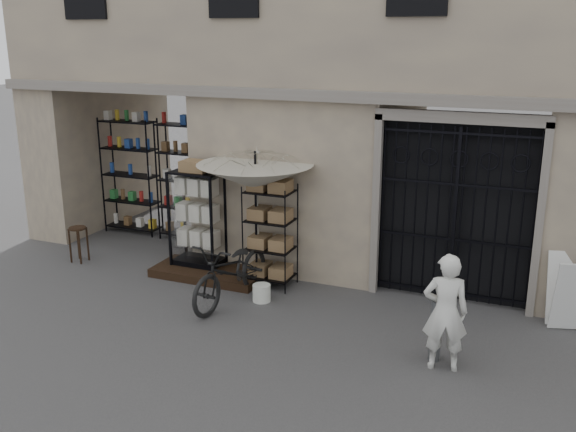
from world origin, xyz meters
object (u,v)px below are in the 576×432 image
at_px(steel_bollard, 436,331).
at_px(shopkeeper, 441,368).
at_px(white_bucket, 262,293).
at_px(wooden_stool, 79,244).
at_px(easel_sign, 568,293).
at_px(wire_rack, 270,237).
at_px(bicycle, 233,302).
at_px(display_cabinet, 197,223).
at_px(market_umbrella, 255,170).

distance_m(steel_bollard, shopkeeper, 0.48).
relative_size(white_bucket, wooden_stool, 0.43).
height_order(white_bucket, easel_sign, easel_sign).
xyz_separation_m(wire_rack, wooden_stool, (-3.85, -0.32, -0.51)).
height_order(white_bucket, steel_bollard, steel_bollard).
height_order(steel_bollard, easel_sign, easel_sign).
bearing_deg(easel_sign, wire_rack, 165.25).
relative_size(wooden_stool, easel_sign, 0.62).
bearing_deg(white_bucket, shopkeeper, -19.03).
relative_size(bicycle, wooden_stool, 2.98).
bearing_deg(wire_rack, bicycle, -130.59).
bearing_deg(wooden_stool, white_bucket, -5.43).
height_order(wire_rack, white_bucket, wire_rack).
xyz_separation_m(display_cabinet, easel_sign, (6.20, 0.03, -0.36)).
distance_m(white_bucket, steel_bollard, 3.09).
bearing_deg(steel_bollard, wooden_stool, 169.66).
relative_size(steel_bollard, easel_sign, 0.78).
relative_size(wire_rack, steel_bollard, 2.09).
bearing_deg(shopkeeper, steel_bollard, -65.32).
relative_size(wire_rack, market_umbrella, 0.64).
bearing_deg(bicycle, easel_sign, 18.47).
distance_m(wire_rack, market_umbrella, 1.17).
distance_m(steel_bollard, easel_sign, 2.36).
height_order(wire_rack, steel_bollard, wire_rack).
distance_m(shopkeeper, easel_sign, 2.47).
relative_size(display_cabinet, wooden_stool, 2.74).
distance_m(market_umbrella, white_bucket, 2.05).
distance_m(wire_rack, shopkeeper, 3.78).
relative_size(display_cabinet, steel_bollard, 2.19).
relative_size(wooden_stool, steel_bollard, 0.80).
xyz_separation_m(bicycle, steel_bollard, (3.37, -0.68, 0.43)).
height_order(bicycle, steel_bollard, bicycle).
bearing_deg(bicycle, steel_bollard, -4.61).
distance_m(bicycle, easel_sign, 5.13).
bearing_deg(steel_bollard, wire_rack, 152.90).
bearing_deg(steel_bollard, shopkeeper, -53.03).
relative_size(market_umbrella, wooden_stool, 4.12).
distance_m(market_umbrella, wooden_stool, 3.96).
height_order(market_umbrella, white_bucket, market_umbrella).
xyz_separation_m(display_cabinet, steel_bollard, (4.58, -1.68, -0.50)).
bearing_deg(wire_rack, wooden_stool, 160.86).
relative_size(wire_rack, shopkeeper, 1.13).
relative_size(wire_rack, white_bucket, 6.07).
height_order(display_cabinet, wire_rack, display_cabinet).
relative_size(white_bucket, shopkeeper, 0.19).
height_order(display_cabinet, bicycle, display_cabinet).
bearing_deg(wooden_stool, wire_rack, 4.73).
xyz_separation_m(wooden_stool, steel_bollard, (6.96, -1.27, 0.07)).
bearing_deg(easel_sign, wooden_stool, 166.70).
bearing_deg(wire_rack, easel_sign, -22.36).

